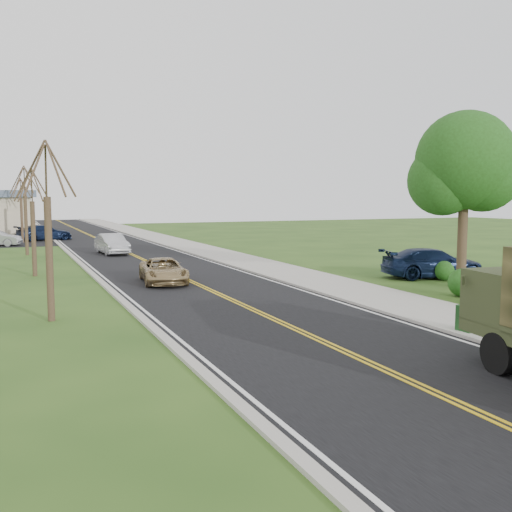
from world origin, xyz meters
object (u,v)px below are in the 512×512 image
suv_champagne (163,271)px  sedan_silver (112,244)px  pickup_navy (433,263)px  utility_box_near (468,318)px

suv_champagne → sedan_silver: 15.34m
sedan_silver → pickup_navy: (13.18, -19.20, 0.02)m
pickup_navy → suv_champagne: bearing=89.5°
suv_champagne → sedan_silver: bearing=96.4°
pickup_navy → utility_box_near: pickup_navy is taller
utility_box_near → sedan_silver: bearing=87.7°
sedan_silver → pickup_navy: size_ratio=0.86×
suv_champagne → pickup_navy: bearing=-9.5°
pickup_navy → utility_box_near: bearing=159.7°
suv_champagne → sedan_silver: (0.09, 15.34, 0.14)m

